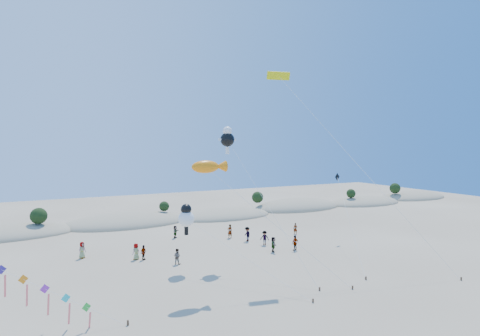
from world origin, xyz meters
name	(u,v)px	position (x,y,z in m)	size (l,w,h in m)	color
dune_ridge	(134,222)	(1.06, 45.14, 0.11)	(145.30, 11.49, 5.57)	gray
fish_kite	(209,167)	(1.08, 14.67, 10.25)	(11.92, 7.07, 10.83)	#3F2D1E
cartoon_kite_low	(186,217)	(0.72, 19.67, 5.16)	(6.75, 13.08, 6.44)	#3F2D1E
cartoon_kite_high	(227,138)	(6.15, 21.83, 12.83)	(3.57, 13.45, 14.09)	#3F2D1E
parafoil_kite	(281,79)	(10.01, 17.33, 18.68)	(13.03, 12.63, 19.47)	#3F2D1E
dark_kite	(344,199)	(20.05, 19.30, 5.70)	(8.93, 13.99, 8.49)	#3F2D1E
beachgoers	(216,241)	(6.48, 25.63, 0.85)	(27.76, 13.24, 1.80)	slate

